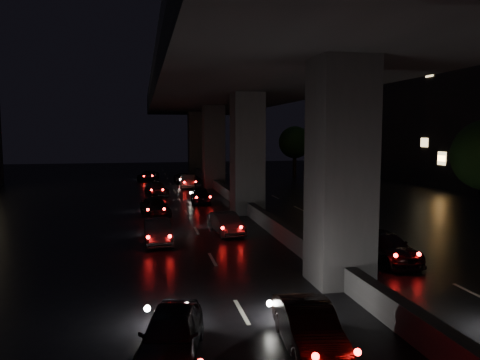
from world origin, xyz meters
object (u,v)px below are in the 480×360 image
object	(u,v)px
car_1	(308,327)
car_0	(171,334)
streetlight_far	(327,130)
viaduct	(247,88)

from	to	relation	value
car_1	car_0	bearing A→B (deg)	-178.78
streetlight_far	car_1	world-z (taller)	streetlight_far
car_1	streetlight_far	bearing A→B (deg)	72.35
viaduct	streetlight_far	bearing A→B (deg)	49.85
streetlight_far	viaduct	bearing A→B (deg)	-130.15
viaduct	streetlight_far	world-z (taller)	viaduct
viaduct	car_0	distance (m)	21.86
streetlight_far	car_0	size ratio (longest dim) A/B	2.58
car_0	car_1	bearing A→B (deg)	7.96
car_0	car_1	world-z (taller)	car_0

